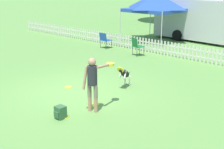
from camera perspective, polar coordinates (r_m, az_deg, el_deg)
The scene contains 12 objects.
ground_plane at distance 10.65m, azimuth -6.45°, elevation -3.22°, with size 240.00×240.00×0.00m, color #5B8C42.
handler_person at distance 8.77m, azimuth -3.42°, elevation -0.68°, with size 0.44×1.05×1.59m.
leaping_dog at distance 10.90m, azimuth 2.29°, elevation 0.18°, with size 0.48×0.98×0.85m.
frisbee_near_handler at distance 9.54m, azimuth -3.02°, elevation -5.47°, with size 0.24×0.24×0.02m.
frisbee_near_dog at distance 11.15m, azimuth -7.96°, elevation -2.29°, with size 0.24×0.24×0.02m.
frisbee_midfield at distance 8.78m, azimuth -8.67°, elevation -7.69°, with size 0.24×0.24×0.02m.
backpack_on_grass at distance 8.68m, azimuth -9.43°, elevation -6.85°, with size 0.27×0.28×0.35m.
picket_fence at distance 15.50m, azimuth 12.67°, elevation 4.20°, with size 27.32×0.04×0.72m.
folding_chair_blue_left at distance 15.67m, azimuth 4.53°, elevation 5.40°, with size 0.62×0.64×0.92m.
folding_chair_center at distance 17.44m, azimuth -1.35°, elevation 6.52°, with size 0.53×0.55×0.88m.
canopy_tent_main at distance 19.53m, azimuth 8.08°, elevation 12.99°, with size 3.12×3.12×2.99m.
equipment_trailer at distance 20.59m, azimuth 15.19°, elevation 9.81°, with size 5.98×2.33×2.55m.
Camera 1 is at (7.72, -6.39, 3.61)m, focal length 50.00 mm.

